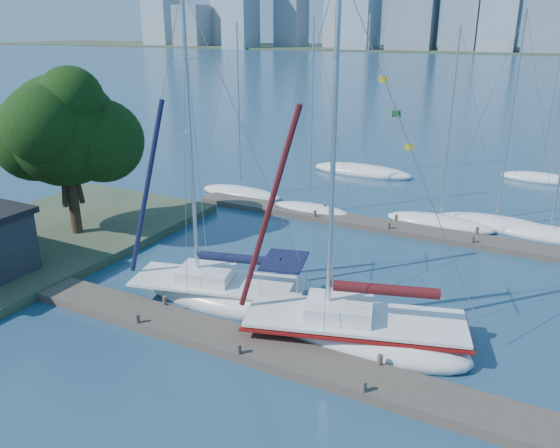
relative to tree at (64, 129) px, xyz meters
The scene contains 15 objects.
ground 17.66m from the tree, 19.92° to the right, with size 700.00×700.00×0.00m, color navy.
near_dock 17.58m from the tree, 19.92° to the right, with size 26.00×2.00×0.40m, color #473D34.
far_dock 21.28m from the tree, 31.05° to the left, with size 30.00×1.80×0.36m, color #473D34.
shore 7.19m from the tree, 122.97° to the right, with size 12.00×22.00×0.50m, color #38472D.
far_shore 314.89m from the tree, 87.21° to the left, with size 800.00×100.00×1.50m, color #38472D.
tree is the anchor object (origin of this frame).
sailboat_navy 13.38m from the tree, 12.20° to the right, with size 9.16×4.94×14.31m.
sailboat_maroon 19.77m from the tree, ahead, with size 9.97×5.68×14.75m.
bg_boat_0 14.58m from the tree, 72.60° to the left, with size 6.96×2.97×12.83m.
bg_boat_1 16.50m from the tree, 47.14° to the left, with size 6.07×2.59×13.10m.
bg_boat_2 23.61m from the tree, 33.87° to the left, with size 7.21×4.52×12.54m.
bg_boat_3 26.92m from the tree, 32.12° to the left, with size 7.79×5.10×13.51m.
bg_boat_4 29.39m from the tree, 28.11° to the left, with size 7.23×4.67×13.18m.
bg_boat_6 25.85m from the tree, 66.68° to the left, with size 9.18×5.91×13.54m.
bg_boat_7 37.19m from the tree, 49.24° to the left, with size 6.18×2.04×11.57m.
Camera 1 is at (9.66, -16.07, 12.15)m, focal length 35.00 mm.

